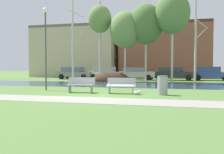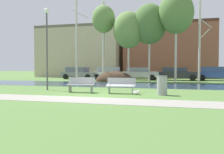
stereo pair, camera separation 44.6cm
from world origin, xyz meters
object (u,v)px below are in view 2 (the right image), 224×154
(streetlamp, at_px, (47,35))
(parked_van_nearest_grey, at_px, (79,73))
(bench_right, at_px, (121,85))
(trash_bin, at_px, (162,85))
(parked_suv_fifth_blue, at_px, (215,73))
(parked_sedan_second_white, at_px, (110,73))
(parked_hatch_third_silver, at_px, (140,73))
(parked_wagon_fourth_dark, at_px, (178,73))
(seagull, at_px, (136,92))
(bench_left, at_px, (81,84))

(streetlamp, height_order, parked_van_nearest_grey, streetlamp)
(bench_right, xyz_separation_m, trash_bin, (2.26, -0.15, 0.05))
(parked_suv_fifth_blue, bearing_deg, trash_bin, -105.50)
(bench_right, xyz_separation_m, parked_suv_fifth_blue, (6.66, 15.72, 0.32))
(trash_bin, bearing_deg, parked_sedan_second_white, 115.39)
(bench_right, xyz_separation_m, parked_hatch_third_silver, (-1.41, 15.12, 0.29))
(streetlamp, bearing_deg, parked_wagon_fourth_dark, 61.83)
(streetlamp, relative_size, parked_wagon_fourth_dark, 1.09)
(parked_van_nearest_grey, bearing_deg, parked_hatch_third_silver, 0.34)
(parked_wagon_fourth_dark, xyz_separation_m, parked_suv_fifth_blue, (3.94, 0.41, 0.02))
(seagull, bearing_deg, parked_suv_fifth_blue, 70.59)
(trash_bin, height_order, parked_wagon_fourth_dark, parked_wagon_fourth_dark)
(trash_bin, xyz_separation_m, parked_wagon_fourth_dark, (0.46, 15.47, 0.25))
(seagull, bearing_deg, bench_right, 153.20)
(parked_wagon_fourth_dark, height_order, parked_suv_fifth_blue, parked_suv_fifth_blue)
(streetlamp, relative_size, parked_sedan_second_white, 1.19)
(bench_left, height_order, parked_van_nearest_grey, parked_van_nearest_grey)
(parked_sedan_second_white, distance_m, parked_hatch_third_silver, 3.76)
(parked_hatch_third_silver, bearing_deg, parked_van_nearest_grey, -179.66)
(bench_left, height_order, bench_right, same)
(streetlamp, xyz_separation_m, parked_hatch_third_silver, (3.64, 14.32, -2.73))
(parked_van_nearest_grey, xyz_separation_m, parked_wagon_fourth_dark, (11.75, 0.24, -0.00))
(streetlamp, distance_m, parked_sedan_second_white, 14.91)
(bench_left, bearing_deg, parked_suv_fifth_blue, 60.06)
(bench_left, bearing_deg, parked_wagon_fourth_dark, 71.53)
(trash_bin, height_order, streetlamp, streetlamp)
(streetlamp, distance_m, parked_van_nearest_grey, 15.07)
(bench_right, relative_size, parked_van_nearest_grey, 0.36)
(bench_right, height_order, seagull, bench_right)
(parked_hatch_third_silver, bearing_deg, parked_wagon_fourth_dark, 2.70)
(bench_left, bearing_deg, bench_right, 0.00)
(bench_left, xyz_separation_m, bench_right, (2.39, 0.00, 0.00))
(parked_hatch_third_silver, bearing_deg, parked_sedan_second_white, 174.80)
(parked_sedan_second_white, relative_size, parked_hatch_third_silver, 1.01)
(bench_right, relative_size, seagull, 3.94)
(parked_van_nearest_grey, relative_size, parked_sedan_second_white, 1.03)
(parked_van_nearest_grey, bearing_deg, bench_left, -66.25)
(bench_right, relative_size, parked_suv_fifth_blue, 0.37)
(trash_bin, relative_size, parked_suv_fifth_blue, 0.23)
(seagull, height_order, parked_hatch_third_silver, parked_hatch_third_silver)
(parked_van_nearest_grey, bearing_deg, parked_wagon_fourth_dark, 1.17)
(bench_right, relative_size, trash_bin, 1.63)
(bench_right, height_order, parked_sedan_second_white, parked_sedan_second_white)
(parked_van_nearest_grey, height_order, parked_hatch_third_silver, parked_van_nearest_grey)
(bench_left, height_order, parked_wagon_fourth_dark, parked_wagon_fourth_dark)
(bench_right, xyz_separation_m, parked_van_nearest_grey, (-9.03, 15.07, 0.30))
(parked_sedan_second_white, bearing_deg, bench_left, -79.88)
(parked_hatch_third_silver, bearing_deg, parked_suv_fifth_blue, 4.31)
(bench_left, relative_size, parked_wagon_fourth_dark, 0.35)
(bench_right, distance_m, streetlamp, 5.94)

